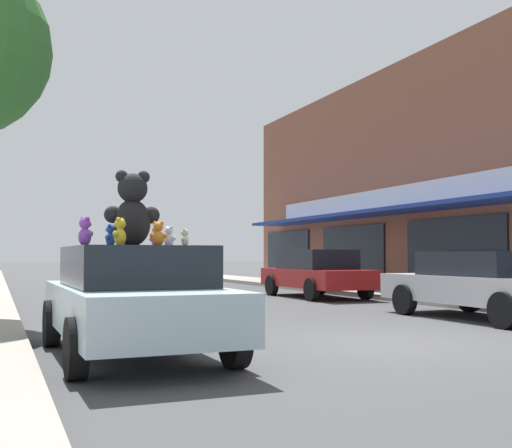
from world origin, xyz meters
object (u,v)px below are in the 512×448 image
(teddy_bear_giant, at_px, (132,210))
(teddy_bear_white, at_px, (169,237))
(parked_car_far_center, at_px, (484,283))
(teddy_bear_blue, at_px, (110,236))
(teddy_bear_yellow, at_px, (120,232))
(teddy_bear_green, at_px, (85,240))
(teddy_bear_purple, at_px, (85,232))
(parked_car_far_right, at_px, (316,272))
(teddy_bear_pink, at_px, (156,238))
(teddy_bear_orange, at_px, (158,234))
(teddy_bear_cream, at_px, (185,238))
(plush_art_car, at_px, (134,297))

(teddy_bear_giant, distance_m, teddy_bear_white, 0.94)
(parked_car_far_center, bearing_deg, teddy_bear_blue, -168.80)
(teddy_bear_blue, distance_m, teddy_bear_yellow, 0.78)
(teddy_bear_green, distance_m, parked_car_far_center, 8.08)
(teddy_bear_giant, relative_size, teddy_bear_purple, 2.72)
(teddy_bear_green, xyz_separation_m, parked_car_far_right, (7.97, 8.36, -0.73))
(teddy_bear_white, distance_m, teddy_bear_pink, 0.21)
(teddy_bear_orange, xyz_separation_m, parked_car_far_center, (7.22, 2.31, -0.82))
(teddy_bear_cream, distance_m, teddy_bear_pink, 0.91)
(plush_art_car, relative_size, teddy_bear_yellow, 12.13)
(teddy_bear_white, height_order, teddy_bear_yellow, teddy_bear_yellow)
(teddy_bear_giant, xyz_separation_m, teddy_bear_white, (0.64, 0.59, -0.33))
(teddy_bear_cream, height_order, teddy_bear_orange, teddy_bear_orange)
(teddy_bear_pink, bearing_deg, teddy_bear_orange, 90.29)
(teddy_bear_cream, relative_size, teddy_bear_blue, 0.74)
(parked_car_far_center, bearing_deg, teddy_bear_purple, -165.48)
(teddy_bear_purple, relative_size, teddy_bear_yellow, 1.03)
(teddy_bear_white, height_order, parked_car_far_right, teddy_bear_white)
(teddy_bear_cream, relative_size, teddy_bear_orange, 0.72)
(teddy_bear_orange, bearing_deg, plush_art_car, -16.79)
(teddy_bear_blue, xyz_separation_m, parked_car_far_center, (7.69, 1.52, -0.82))
(teddy_bear_orange, bearing_deg, teddy_bear_white, -81.15)
(teddy_bear_giant, relative_size, teddy_bear_pink, 3.71)
(teddy_bear_blue, distance_m, parked_car_far_center, 7.88)
(parked_car_far_center, bearing_deg, teddy_bear_cream, -161.70)
(teddy_bear_blue, height_order, teddy_bear_pink, teddy_bear_blue)
(teddy_bear_giant, bearing_deg, teddy_bear_cream, 155.77)
(teddy_bear_cream, xyz_separation_m, teddy_bear_white, (0.04, 0.97, 0.04))
(teddy_bear_blue, height_order, teddy_bear_purple, teddy_bear_purple)
(teddy_bear_pink, xyz_separation_m, parked_car_far_center, (7.03, 1.37, -0.80))
(teddy_bear_cream, height_order, teddy_bear_pink, teddy_bear_pink)
(plush_art_car, bearing_deg, teddy_bear_orange, -47.78)
(parked_car_far_center, bearing_deg, teddy_bear_pink, -168.95)
(plush_art_car, bearing_deg, teddy_bear_yellow, -132.83)
(plush_art_car, xyz_separation_m, teddy_bear_purple, (-0.62, -0.05, 0.83))
(teddy_bear_blue, bearing_deg, teddy_bear_white, 135.58)
(parked_car_far_center, bearing_deg, parked_car_far_right, 90.00)
(plush_art_car, height_order, parked_car_far_center, plush_art_car)
(teddy_bear_purple, distance_m, teddy_bear_yellow, 0.44)
(teddy_bear_yellow, bearing_deg, teddy_bear_purple, -79.97)
(teddy_bear_pink, relative_size, teddy_bear_orange, 0.85)
(teddy_bear_giant, relative_size, teddy_bear_cream, 4.38)
(teddy_bear_green, relative_size, teddy_bear_pink, 0.82)
(teddy_bear_pink, bearing_deg, teddy_bear_purple, 46.18)
(teddy_bear_purple, bearing_deg, plush_art_car, -110.05)
(teddy_bear_cream, bearing_deg, teddy_bear_pink, -137.81)
(plush_art_car, xyz_separation_m, teddy_bear_white, (0.65, 0.74, 0.80))
(plush_art_car, xyz_separation_m, parked_car_far_right, (7.47, 9.33, 0.02))
(teddy_bear_purple, distance_m, teddy_bear_white, 1.49)
(teddy_bear_green, height_order, teddy_bear_yellow, teddy_bear_yellow)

